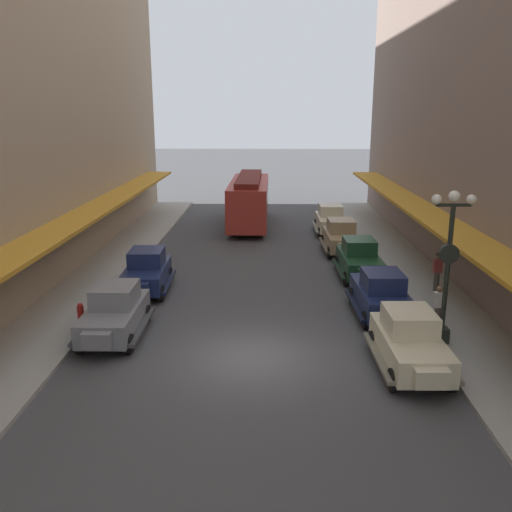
{
  "coord_description": "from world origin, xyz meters",
  "views": [
    {
      "loc": [
        0.48,
        -16.2,
        7.75
      ],
      "look_at": [
        0.0,
        6.0,
        1.8
      ],
      "focal_mm": 38.12,
      "sensor_mm": 36.0,
      "label": 1
    }
  ],
  "objects_px": {
    "parked_car_5": "(147,270)",
    "pedestrian_1": "(437,272)",
    "parked_car_1": "(331,219)",
    "parked_car_6": "(341,236)",
    "fire_hydrant": "(81,314)",
    "pedestrian_2": "(438,307)",
    "parked_car_3": "(410,340)",
    "parked_car_0": "(359,258)",
    "streetcar": "(249,199)",
    "lamp_post_with_clock": "(448,261)",
    "parked_car_4": "(381,293)",
    "parked_car_2": "(115,311)"
  },
  "relations": [
    {
      "from": "parked_car_1",
      "to": "parked_car_4",
      "type": "xyz_separation_m",
      "value": [
        0.29,
        -14.77,
        0.0
      ]
    },
    {
      "from": "pedestrian_2",
      "to": "parked_car_2",
      "type": "bearing_deg",
      "value": -177.42
    },
    {
      "from": "parked_car_2",
      "to": "fire_hydrant",
      "type": "relative_size",
      "value": 5.21
    },
    {
      "from": "parked_car_5",
      "to": "pedestrian_2",
      "type": "bearing_deg",
      "value": -21.68
    },
    {
      "from": "parked_car_4",
      "to": "pedestrian_1",
      "type": "bearing_deg",
      "value": 41.5
    },
    {
      "from": "parked_car_0",
      "to": "parked_car_3",
      "type": "relative_size",
      "value": 1.0
    },
    {
      "from": "pedestrian_2",
      "to": "parked_car_3",
      "type": "bearing_deg",
      "value": -121.31
    },
    {
      "from": "parked_car_2",
      "to": "parked_car_5",
      "type": "relative_size",
      "value": 0.99
    },
    {
      "from": "streetcar",
      "to": "fire_hydrant",
      "type": "relative_size",
      "value": 11.74
    },
    {
      "from": "parked_car_3",
      "to": "fire_hydrant",
      "type": "height_order",
      "value": "parked_car_3"
    },
    {
      "from": "parked_car_0",
      "to": "parked_car_2",
      "type": "xyz_separation_m",
      "value": [
        -9.76,
        -7.34,
        0.0
      ]
    },
    {
      "from": "parked_car_6",
      "to": "pedestrian_2",
      "type": "xyz_separation_m",
      "value": [
        1.94,
        -11.57,
        0.05
      ]
    },
    {
      "from": "parked_car_1",
      "to": "lamp_post_with_clock",
      "type": "bearing_deg",
      "value": -84.1
    },
    {
      "from": "lamp_post_with_clock",
      "to": "pedestrian_1",
      "type": "height_order",
      "value": "lamp_post_with_clock"
    },
    {
      "from": "streetcar",
      "to": "lamp_post_with_clock",
      "type": "distance_m",
      "value": 21.11
    },
    {
      "from": "lamp_post_with_clock",
      "to": "parked_car_4",
      "type": "bearing_deg",
      "value": 118.65
    },
    {
      "from": "fire_hydrant",
      "to": "pedestrian_1",
      "type": "relative_size",
      "value": 0.49
    },
    {
      "from": "lamp_post_with_clock",
      "to": "pedestrian_2",
      "type": "distance_m",
      "value": 2.27
    },
    {
      "from": "parked_car_0",
      "to": "streetcar",
      "type": "height_order",
      "value": "streetcar"
    },
    {
      "from": "parked_car_2",
      "to": "parked_car_5",
      "type": "xyz_separation_m",
      "value": [
        0.03,
        5.05,
        0.0
      ]
    },
    {
      "from": "parked_car_6",
      "to": "parked_car_1",
      "type": "bearing_deg",
      "value": 90.57
    },
    {
      "from": "parked_car_3",
      "to": "pedestrian_1",
      "type": "relative_size",
      "value": 2.57
    },
    {
      "from": "pedestrian_1",
      "to": "pedestrian_2",
      "type": "xyz_separation_m",
      "value": [
        -1.27,
        -4.35,
        -0.02
      ]
    },
    {
      "from": "parked_car_3",
      "to": "streetcar",
      "type": "height_order",
      "value": "streetcar"
    },
    {
      "from": "parked_car_5",
      "to": "parked_car_6",
      "type": "distance_m",
      "value": 11.81
    },
    {
      "from": "parked_car_0",
      "to": "streetcar",
      "type": "distance_m",
      "value": 13.25
    },
    {
      "from": "parked_car_3",
      "to": "fire_hydrant",
      "type": "bearing_deg",
      "value": 164.95
    },
    {
      "from": "parked_car_5",
      "to": "pedestrian_1",
      "type": "distance_m",
      "value": 12.69
    },
    {
      "from": "parked_car_4",
      "to": "pedestrian_2",
      "type": "relative_size",
      "value": 2.62
    },
    {
      "from": "streetcar",
      "to": "parked_car_3",
      "type": "bearing_deg",
      "value": -75.29
    },
    {
      "from": "parked_car_0",
      "to": "pedestrian_2",
      "type": "distance_m",
      "value": 7.03
    },
    {
      "from": "parked_car_0",
      "to": "lamp_post_with_clock",
      "type": "height_order",
      "value": "lamp_post_with_clock"
    },
    {
      "from": "parked_car_1",
      "to": "parked_car_3",
      "type": "height_order",
      "value": "same"
    },
    {
      "from": "parked_car_6",
      "to": "fire_hydrant",
      "type": "xyz_separation_m",
      "value": [
        -10.99,
        -11.35,
        -0.38
      ]
    },
    {
      "from": "parked_car_0",
      "to": "parked_car_6",
      "type": "xyz_separation_m",
      "value": [
        -0.25,
        4.74,
        0.0
      ]
    },
    {
      "from": "parked_car_2",
      "to": "lamp_post_with_clock",
      "type": "bearing_deg",
      "value": -2.77
    },
    {
      "from": "parked_car_4",
      "to": "pedestrian_2",
      "type": "bearing_deg",
      "value": -45.57
    },
    {
      "from": "parked_car_5",
      "to": "lamp_post_with_clock",
      "type": "distance_m",
      "value": 12.73
    },
    {
      "from": "parked_car_4",
      "to": "parked_car_0",
      "type": "bearing_deg",
      "value": 89.91
    },
    {
      "from": "fire_hydrant",
      "to": "streetcar",
      "type": "bearing_deg",
      "value": 73.31
    },
    {
      "from": "streetcar",
      "to": "pedestrian_1",
      "type": "distance_m",
      "value": 16.82
    },
    {
      "from": "parked_car_3",
      "to": "parked_car_5",
      "type": "xyz_separation_m",
      "value": [
        -9.72,
        7.34,
        0.0
      ]
    },
    {
      "from": "parked_car_5",
      "to": "parked_car_6",
      "type": "xyz_separation_m",
      "value": [
        9.48,
        7.03,
        0.0
      ]
    },
    {
      "from": "pedestrian_2",
      "to": "parked_car_5",
      "type": "bearing_deg",
      "value": 158.32
    },
    {
      "from": "parked_car_4",
      "to": "parked_car_5",
      "type": "relative_size",
      "value": 1.0
    },
    {
      "from": "parked_car_4",
      "to": "fire_hydrant",
      "type": "distance_m",
      "value": 11.33
    },
    {
      "from": "streetcar",
      "to": "parked_car_4",
      "type": "bearing_deg",
      "value": -71.59
    },
    {
      "from": "fire_hydrant",
      "to": "pedestrian_2",
      "type": "xyz_separation_m",
      "value": [
        12.92,
        -0.22,
        0.43
      ]
    },
    {
      "from": "lamp_post_with_clock",
      "to": "parked_car_6",
      "type": "bearing_deg",
      "value": 97.95
    },
    {
      "from": "parked_car_1",
      "to": "parked_car_6",
      "type": "bearing_deg",
      "value": -89.43
    }
  ]
}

